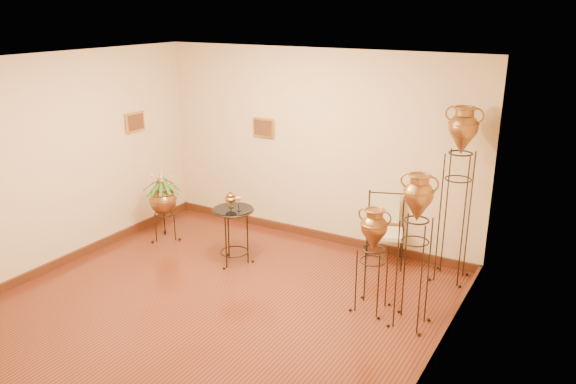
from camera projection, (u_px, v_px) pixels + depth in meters
The scene contains 8 objects.
ground at pixel (213, 309), 6.49m from camera, with size 5.00×5.00×0.00m, color #5E2A16.
room_shell at pixel (206, 165), 5.96m from camera, with size 5.02×5.02×2.81m.
amphora_tall at pixel (457, 194), 6.87m from camera, with size 0.57×0.57×2.25m.
amphora_mid at pixel (414, 251), 5.92m from camera, with size 0.48×0.48×1.75m.
amphora_short at pixel (372, 259), 6.32m from camera, with size 0.40×0.40×1.25m.
planter_urn at pixel (163, 198), 8.26m from camera, with size 0.81×0.81×1.16m.
armchair at pixel (385, 231), 7.51m from camera, with size 0.67×0.65×0.96m.
side_table at pixel (234, 235), 7.55m from camera, with size 0.60×0.60×0.99m.
Camera 1 is at (3.63, -4.53, 3.33)m, focal length 35.00 mm.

